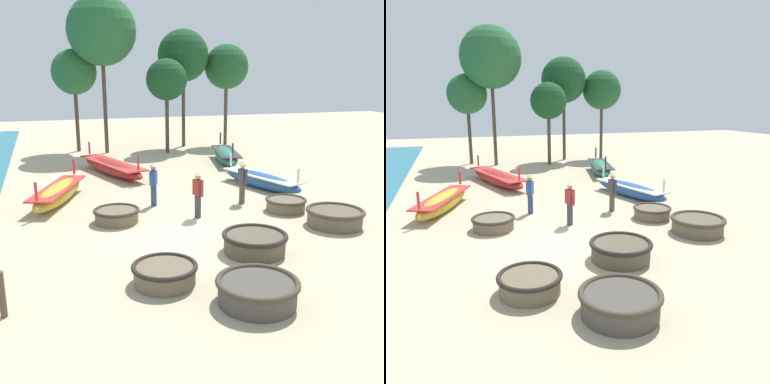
{
  "view_description": "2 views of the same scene",
  "coord_description": "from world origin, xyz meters",
  "views": [
    {
      "loc": [
        -3.88,
        -12.42,
        4.81
      ],
      "look_at": [
        1.02,
        2.11,
        0.83
      ],
      "focal_mm": 42.0,
      "sensor_mm": 36.0,
      "label": 1
    },
    {
      "loc": [
        -2.88,
        -11.06,
        4.49
      ],
      "look_at": [
        2.0,
        3.41,
        0.81
      ],
      "focal_mm": 35.0,
      "sensor_mm": 36.0,
      "label": 2
    }
  ],
  "objects": [
    {
      "name": "ground_plane",
      "position": [
        0.0,
        0.0,
        0.0
      ],
      "size": [
        80.0,
        80.0,
        0.0
      ],
      "primitive_type": "plane",
      "color": "#BCAD8C"
    },
    {
      "name": "coracle_front_left",
      "position": [
        4.42,
        1.44,
        0.26
      ],
      "size": [
        1.5,
        1.5,
        0.47
      ],
      "color": "brown",
      "rests_on": "ground"
    },
    {
      "name": "coracle_front_right",
      "position": [
        5.09,
        -0.57,
        0.32
      ],
      "size": [
        1.9,
        1.9,
        0.58
      ],
      "color": "brown",
      "rests_on": "ground"
    },
    {
      "name": "coracle_beside_post",
      "position": [
        -1.67,
        2.08,
        0.26
      ],
      "size": [
        1.56,
        1.56,
        0.48
      ],
      "color": "brown",
      "rests_on": "ground"
    },
    {
      "name": "coracle_weathered",
      "position": [
        -1.35,
        -2.91,
        0.27
      ],
      "size": [
        1.59,
        1.59,
        0.5
      ],
      "color": "brown",
      "rests_on": "ground"
    },
    {
      "name": "coracle_center",
      "position": [
        0.3,
        -4.48,
        0.31
      ],
      "size": [
        1.85,
        1.85,
        0.57
      ],
      "color": "#4C473F",
      "rests_on": "ground"
    },
    {
      "name": "coracle_far_right",
      "position": [
        1.54,
        -1.83,
        0.31
      ],
      "size": [
        1.85,
        1.85,
        0.57
      ],
      "color": "brown",
      "rests_on": "ground"
    },
    {
      "name": "long_boat_red_hull",
      "position": [
        5.18,
        4.88,
        0.36
      ],
      "size": [
        2.14,
        4.74,
        1.24
      ],
      "color": "#285693",
      "rests_on": "ground"
    },
    {
      "name": "long_boat_green_hull",
      "position": [
        -0.63,
        9.72,
        0.38
      ],
      "size": [
        2.77,
        5.96,
        1.33
      ],
      "color": "maroon",
      "rests_on": "ground"
    },
    {
      "name": "long_boat_white_hull",
      "position": [
        6.01,
        10.88,
        0.41
      ],
      "size": [
        2.22,
        4.97,
        1.43
      ],
      "color": "#237551",
      "rests_on": "ground"
    },
    {
      "name": "long_boat_ochre_hull",
      "position": [
        -3.42,
        5.25,
        0.38
      ],
      "size": [
        2.57,
        4.69,
        1.32
      ],
      "color": "gold",
      "rests_on": "ground"
    },
    {
      "name": "fisherman_hauling",
      "position": [
        -0.0,
        3.62,
        0.96
      ],
      "size": [
        0.36,
        0.47,
        1.67
      ],
      "color": "#2D425B",
      "rests_on": "ground"
    },
    {
      "name": "fisherman_standing_right",
      "position": [
        1.1,
        1.7,
        0.96
      ],
      "size": [
        0.36,
        0.51,
        1.67
      ],
      "color": "#383842",
      "rests_on": "ground"
    },
    {
      "name": "fisherman_with_hat",
      "position": [
        3.33,
        2.88,
        0.96
      ],
      "size": [
        0.36,
        0.52,
        1.67
      ],
      "color": "#4C473D",
      "rests_on": "ground"
    },
    {
      "name": "mooring_post_shoreline",
      "position": [
        -4.89,
        -3.32,
        0.5
      ],
      "size": [
        0.14,
        0.14,
        1.0
      ],
      "primitive_type": "cylinder",
      "color": "brown",
      "rests_on": "ground"
    },
    {
      "name": "tree_right_mid",
      "position": [
        3.81,
        15.34,
        4.54
      ],
      "size": [
        2.57,
        2.57,
        5.86
      ],
      "color": "#4C3D2D",
      "rests_on": "ground"
    },
    {
      "name": "tree_left_mid",
      "position": [
        5.58,
        17.48,
        6.09
      ],
      "size": [
        3.44,
        3.44,
        7.83
      ],
      "color": "#4C3D2D",
      "rests_on": "ground"
    },
    {
      "name": "tree_center",
      "position": [
        0.09,
        16.43,
        7.44
      ],
      "size": [
        4.2,
        4.2,
        9.56
      ],
      "color": "#4C3D2D",
      "rests_on": "ground"
    },
    {
      "name": "tree_rightmost",
      "position": [
        8.68,
        17.34,
        5.38
      ],
      "size": [
        3.04,
        3.04,
        6.93
      ],
      "color": "#4C3D2D",
      "rests_on": "ground"
    },
    {
      "name": "tree_tall_back",
      "position": [
        -1.58,
        17.66,
        5.01
      ],
      "size": [
        2.84,
        2.84,
        6.46
      ],
      "color": "#4C3D2D",
      "rests_on": "ground"
    }
  ]
}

